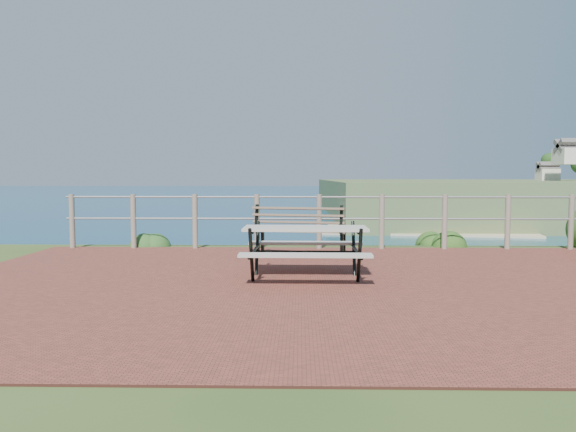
% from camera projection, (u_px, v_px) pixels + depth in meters
% --- Properties ---
extents(ground, '(10.00, 7.00, 0.12)m').
position_uv_depth(ground, '(328.00, 284.00, 7.03)').
color(ground, brown).
rests_on(ground, ground).
extents(ocean, '(1200.00, 1200.00, 0.00)m').
position_uv_depth(ocean, '(301.00, 180.00, 206.50)').
color(ocean, '#12566E').
rests_on(ocean, ground).
extents(safety_railing, '(9.40, 0.10, 1.00)m').
position_uv_depth(safety_railing, '(319.00, 219.00, 10.33)').
color(safety_railing, '#6B5B4C').
rests_on(safety_railing, ground).
extents(picnic_table, '(1.60, 1.38, 0.67)m').
position_uv_depth(picnic_table, '(305.00, 247.00, 7.29)').
color(picnic_table, gray).
rests_on(picnic_table, ground).
extents(park_bench, '(1.58, 0.70, 0.87)m').
position_uv_depth(park_bench, '(301.00, 223.00, 9.39)').
color(park_bench, brown).
rests_on(park_bench, ground).
extents(shrub_lip_west, '(0.77, 0.77, 0.51)m').
position_uv_depth(shrub_lip_west, '(145.00, 245.00, 10.98)').
color(shrub_lip_west, '#1E5221').
rests_on(shrub_lip_west, ground).
extents(shrub_lip_east, '(0.87, 0.87, 0.64)m').
position_uv_depth(shrub_lip_east, '(445.00, 245.00, 11.12)').
color(shrub_lip_east, '#204515').
rests_on(shrub_lip_east, ground).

